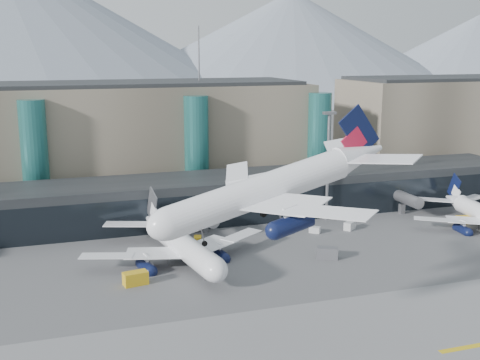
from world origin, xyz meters
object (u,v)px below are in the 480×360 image
Objects in this scene: hero_jet at (282,177)px; veh_h at (136,278)px; lightmast_mid at (328,160)px; jet_parked_mid at (176,234)px; veh_b at (198,240)px; veh_c at (327,253)px; veh_g at (315,230)px; veh_e at (463,220)px; veh_d at (350,226)px.

veh_h is at bearing 110.51° from hero_jet.
lightmast_mid is 57.44m from veh_h.
veh_b is at bearing -48.20° from jet_parked_mid.
lightmast_mid reaches higher than veh_c.
lightmast_mid is at bearing 91.36° from veh_g.
hero_jet is 52.63m from veh_b.
hero_jet is 43.73m from veh_c.
lightmast_mid is 8.37× the size of veh_e.
hero_jet is 78.85m from veh_e.
veh_c is 1.72× the size of veh_g.
lightmast_mid is 34.27m from veh_e.
veh_c is at bearing -66.51° from veh_g.
veh_g is at bearing -76.36° from veh_b.
hero_jet is at bearing -79.94° from veh_g.
hero_jet is 15.11× the size of veh_g.
veh_g is 0.57× the size of veh_h.
veh_g is (-8.55, 0.07, -0.21)m from veh_d.
veh_g is at bearing 140.31° from veh_d.
hero_jet is 58.15m from veh_g.
veh_h is (-37.24, -1.86, 0.02)m from veh_c.
veh_e is (28.71, -12.91, -13.55)m from lightmast_mid.
veh_h is at bearing 130.59° from jet_parked_mid.
hero_jet reaches higher than jet_parked_mid.
veh_c is (-11.86, -24.82, -13.30)m from lightmast_mid.
jet_parked_mid is 15.19m from veh_h.
veh_e is (62.12, -5.09, 0.17)m from veh_b.
jet_parked_mid is 29.49m from veh_c.
veh_d is (13.28, 15.84, -0.23)m from veh_c.
veh_c is at bearing -147.88° from veh_e.
hero_jet is 0.91× the size of jet_parked_mid.
veh_c is 1.29× the size of veh_d.
veh_b is (6.17, 7.61, -4.09)m from jet_parked_mid.
jet_parked_mid is at bearing -162.13° from veh_e.
veh_g is (26.27, -1.09, -0.01)m from veh_b.
jet_parked_mid reaches higher than veh_h.
veh_d is at bearing 39.56° from veh_g.
lightmast_mid is 0.72× the size of hero_jet.
veh_d is 8.55m from veh_g.
hero_jet is 8.61× the size of veh_h.
veh_e is at bearing -97.04° from jet_parked_mid.
hero_jet reaches higher than veh_d.
veh_h is at bearing 160.09° from veh_d.
veh_e is 79.02m from veh_h.
lightmast_mid is 6.21× the size of veh_h.
lightmast_mid is 8.20× the size of veh_d.
hero_jet reaches higher than veh_b.
lightmast_mid reaches higher than veh_g.
hero_jet is 39.40m from veh_h.
veh_c reaches higher than veh_e.
lightmast_mid is at bearing -77.86° from jet_parked_mid.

